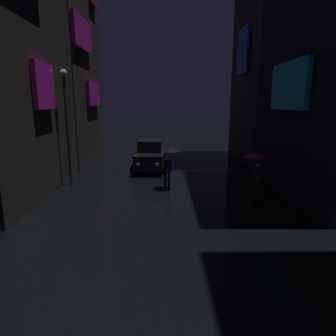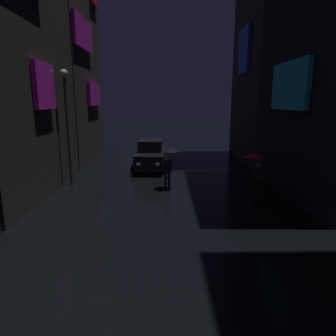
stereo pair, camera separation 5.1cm
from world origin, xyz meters
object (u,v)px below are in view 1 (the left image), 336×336
object	(u,v)px
pedestrian_foreground_left_red	(256,163)
car_distant	(151,156)
streetlamp_left_far	(66,115)
pedestrian_near_crossing_black	(169,156)

from	to	relation	value
pedestrian_foreground_left_red	car_distant	world-z (taller)	pedestrian_foreground_left_red
pedestrian_foreground_left_red	car_distant	size ratio (longest dim) A/B	0.50
streetlamp_left_far	pedestrian_foreground_left_red	bearing A→B (deg)	-15.61
pedestrian_near_crossing_black	car_distant	distance (m)	4.58
pedestrian_foreground_left_red	streetlamp_left_far	world-z (taller)	streetlamp_left_far
pedestrian_near_crossing_black	car_distant	bearing A→B (deg)	104.37
pedestrian_foreground_left_red	pedestrian_near_crossing_black	bearing A→B (deg)	155.91
pedestrian_foreground_left_red	car_distant	distance (m)	7.79
pedestrian_foreground_left_red	streetlamp_left_far	xyz separation A→B (m)	(-8.85, 2.47, 1.94)
pedestrian_foreground_left_red	pedestrian_near_crossing_black	world-z (taller)	same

